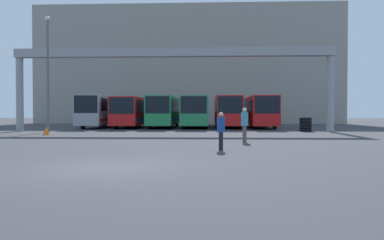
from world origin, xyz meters
TOP-DOWN VIEW (x-y plane):
  - ground_plane at (0.00, 0.00)m, footprint 200.00×200.00m
  - building_backdrop at (0.00, 48.04)m, footprint 44.37×12.00m
  - overhead_gantry at (0.00, 20.43)m, footprint 26.50×0.80m
  - bus_slot_0 at (-8.30, 28.63)m, footprint 2.43×10.47m
  - bus_slot_1 at (-4.98, 28.61)m, footprint 2.56×10.43m
  - bus_slot_2 at (-1.66, 28.80)m, footprint 2.47×10.81m
  - bus_slot_3 at (1.66, 28.71)m, footprint 2.63×10.62m
  - bus_slot_4 at (4.98, 29.49)m, footprint 2.47×12.18m
  - bus_slot_5 at (8.30, 28.76)m, footprint 2.51×10.73m
  - pedestrian_far_center at (3.53, 5.26)m, footprint 0.33×0.33m
  - pedestrian_mid_right at (4.93, 9.50)m, footprint 0.38×0.38m
  - traffic_cone at (-8.41, 15.28)m, footprint 0.46×0.46m
  - tire_stack at (11.13, 21.16)m, footprint 1.04×1.04m
  - lamp_post at (-9.69, 18.55)m, footprint 0.36×0.36m

SIDE VIEW (x-z plane):
  - ground_plane at x=0.00m, z-range 0.00..0.00m
  - traffic_cone at x=-8.41m, z-range 0.00..0.61m
  - tire_stack at x=11.13m, z-range 0.00..1.20m
  - pedestrian_far_center at x=3.53m, z-range 0.05..1.65m
  - pedestrian_mid_right at x=4.93m, z-range 0.06..1.90m
  - bus_slot_1 at x=-4.98m, z-range 0.24..3.33m
  - bus_slot_3 at x=1.66m, z-range 0.24..3.42m
  - bus_slot_5 at x=8.30m, z-range 0.24..3.42m
  - bus_slot_4 at x=4.98m, z-range 0.24..3.42m
  - bus_slot_2 at x=-1.66m, z-range 0.24..3.43m
  - bus_slot_0 at x=-8.30m, z-range 0.25..3.52m
  - lamp_post at x=-9.69m, z-range 0.37..9.56m
  - overhead_gantry at x=0.00m, z-range 2.31..9.22m
  - building_backdrop at x=0.00m, z-range 0.00..16.99m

